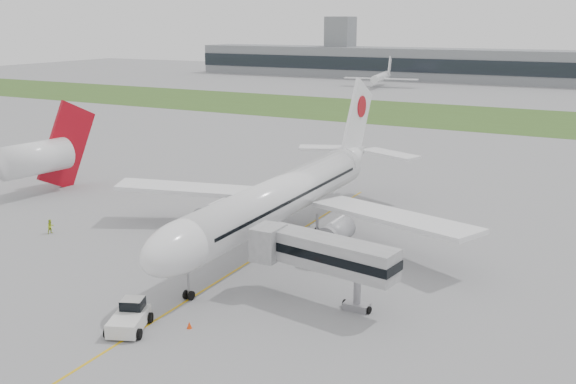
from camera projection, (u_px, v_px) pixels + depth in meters
The scene contains 14 objects.
ground at pixel (266, 251), 74.02m from camera, with size 600.00×600.00×0.00m, color #969699.
apron_markings at pixel (244, 265), 69.74m from camera, with size 70.00×70.00×0.04m, color gold, non-canonical shape.
grass_strip at pixel (480, 118), 176.78m from camera, with size 600.00×50.00×0.02m, color #3D5B22.
terminal_building at pixel (535, 68), 269.07m from camera, with size 320.00×22.30×14.00m.
control_tower at pixel (340, 76), 312.99m from camera, with size 12.00×12.00×56.00m, color gray, non-canonical shape.
airliner at pixel (286, 194), 76.73m from camera, with size 48.13×53.95×17.88m.
pushback_tug at pixel (130, 317), 55.19m from camera, with size 4.39×5.23×2.35m.
jet_bridge at pixel (319, 253), 59.40m from camera, with size 14.64×5.11×6.67m.
safety_cone_left at pixel (138, 324), 55.57m from camera, with size 0.38×0.38×0.53m, color #F83F0D.
safety_cone_right at pixel (189, 325), 55.33m from camera, with size 0.45×0.45×0.62m, color #F83F0D.
ground_crew_near at pixel (140, 311), 56.75m from camera, with size 0.61×0.40×1.66m, color yellow.
ground_crew_far at pixel (51, 226), 80.02m from camera, with size 0.88×0.69×1.82m, color #B1CD22.
neighbor_aircraft at pixel (40, 157), 97.63m from camera, with size 6.45×17.99×14.55m.
distant_aircraft_left at pixel (380, 87), 260.10m from camera, with size 29.95×26.43×11.45m, color white, non-canonical shape.
Camera 1 is at (34.56, -60.66, 25.66)m, focal length 40.00 mm.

